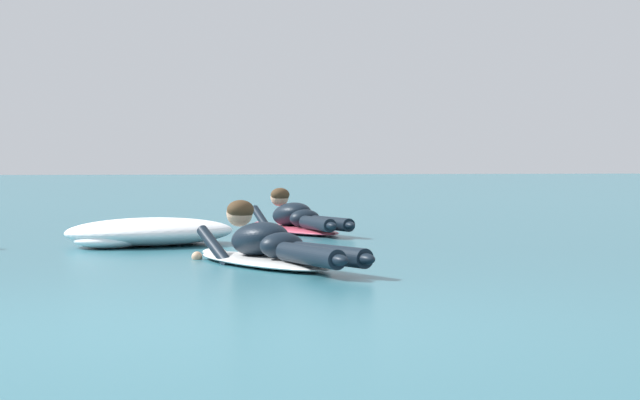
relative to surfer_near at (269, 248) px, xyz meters
name	(u,v)px	position (x,y,z in m)	size (l,w,h in m)	color
ground_plane	(89,225)	(-1.09, 6.57, -0.14)	(120.00, 120.00, 0.00)	#2D6B7A
surfer_near	(269,248)	(0.00, 0.00, 0.00)	(1.08, 2.50, 0.54)	white
surfer_far	(296,221)	(1.11, 4.40, -0.01)	(0.94, 2.64, 0.54)	#E54C66
whitewater_mid_right	(150,233)	(-0.68, 2.59, -0.02)	(2.01, 1.71, 0.26)	white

